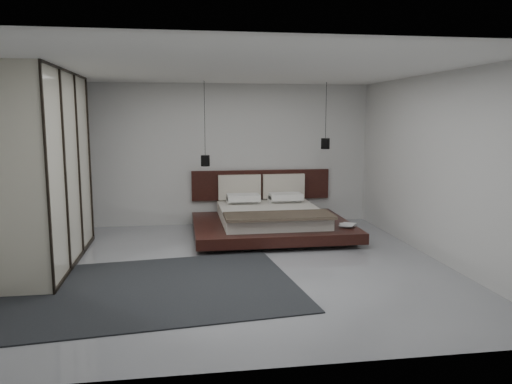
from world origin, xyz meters
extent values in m
plane|color=gray|center=(0.00, 0.00, 0.00)|extent=(6.00, 6.00, 0.00)
plane|color=white|center=(0.00, 0.00, 2.80)|extent=(6.00, 6.00, 0.00)
plane|color=silver|center=(0.00, 3.00, 1.40)|extent=(6.00, 0.00, 6.00)
plane|color=silver|center=(0.00, -3.00, 1.40)|extent=(6.00, 0.00, 6.00)
plane|color=silver|center=(-3.00, 0.00, 1.40)|extent=(0.00, 6.00, 6.00)
plane|color=silver|center=(3.00, 0.00, 1.40)|extent=(0.00, 6.00, 6.00)
cube|color=black|center=(-2.95, 2.45, 1.30)|extent=(0.05, 0.90, 2.60)
cube|color=black|center=(0.80, 1.75, 0.04)|extent=(2.21, 1.81, 0.08)
cube|color=black|center=(0.80, 1.75, 0.17)|extent=(2.81, 2.31, 0.18)
cube|color=silver|center=(0.80, 1.88, 0.37)|extent=(1.81, 2.01, 0.22)
cube|color=black|center=(0.80, 1.10, 0.51)|extent=(1.83, 0.70, 0.05)
cube|color=white|center=(0.38, 2.65, 0.54)|extent=(0.62, 0.40, 0.12)
cube|color=white|center=(1.22, 2.65, 0.54)|extent=(0.62, 0.40, 0.12)
cube|color=white|center=(0.38, 2.51, 0.60)|extent=(0.62, 0.40, 0.12)
cube|color=white|center=(1.22, 2.51, 0.60)|extent=(0.62, 0.40, 0.12)
cube|color=black|center=(0.80, 2.96, 0.78)|extent=(2.81, 0.08, 0.60)
cube|color=beige|center=(0.35, 2.87, 0.75)|extent=(0.85, 0.10, 0.50)
cube|color=beige|center=(1.25, 2.87, 0.75)|extent=(0.85, 0.10, 0.50)
imported|color=#99724C|center=(1.96, 1.25, 0.27)|extent=(0.22, 0.29, 0.03)
imported|color=#99724C|center=(1.94, 1.22, 0.30)|extent=(0.37, 0.39, 0.02)
cylinder|color=black|center=(-0.35, 2.35, 2.12)|extent=(0.01, 0.01, 1.36)
cylinder|color=black|center=(-0.35, 2.35, 1.34)|extent=(0.17, 0.17, 0.20)
cylinder|color=#FFE0B2|center=(-0.35, 2.35, 1.25)|extent=(0.12, 0.12, 0.01)
cylinder|color=black|center=(1.96, 2.35, 2.27)|extent=(0.01, 0.01, 1.06)
cylinder|color=black|center=(1.96, 2.35, 1.64)|extent=(0.17, 0.17, 0.21)
cylinder|color=#FFE0B2|center=(1.96, 2.35, 1.55)|extent=(0.13, 0.13, 0.01)
cube|color=beige|center=(-2.70, 0.57, 1.42)|extent=(0.65, 2.83, 2.83)
cube|color=black|center=(-2.36, 0.57, 2.80)|extent=(0.03, 2.83, 0.06)
cube|color=black|center=(-2.36, 0.57, 0.03)|extent=(0.03, 2.83, 0.06)
cube|color=black|center=(-2.36, -0.85, 1.42)|extent=(0.03, 0.05, 2.83)
cube|color=black|center=(-2.36, 0.09, 1.42)|extent=(0.03, 0.05, 2.83)
cube|color=black|center=(-2.36, 1.04, 1.42)|extent=(0.03, 0.05, 2.83)
cube|color=black|center=(-2.36, 1.98, 1.42)|extent=(0.03, 0.05, 2.83)
cube|color=black|center=(-1.20, -0.80, 0.01)|extent=(3.87, 2.96, 0.02)
camera|label=1|loc=(-0.81, -6.96, 2.15)|focal=35.00mm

